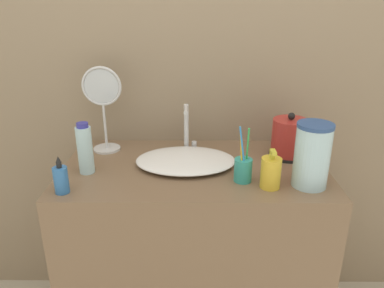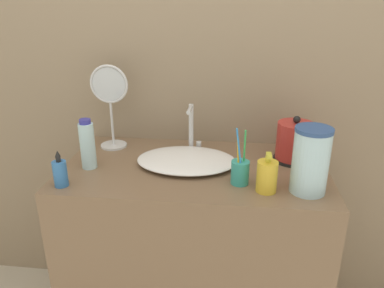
{
  "view_description": "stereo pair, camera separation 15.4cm",
  "coord_description": "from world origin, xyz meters",
  "px_view_note": "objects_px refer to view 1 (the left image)",
  "views": [
    {
      "loc": [
        -0.0,
        -1.13,
        1.54
      ],
      "look_at": [
        -0.01,
        0.3,
        0.98
      ],
      "focal_mm": 35.0,
      "sensor_mm": 36.0,
      "label": 1
    },
    {
      "loc": [
        0.15,
        -1.12,
        1.54
      ],
      "look_at": [
        -0.01,
        0.3,
        0.98
      ],
      "focal_mm": 35.0,
      "sensor_mm": 36.0,
      "label": 2
    }
  ],
  "objects_px": {
    "water_pitcher": "(313,155)",
    "mouthwash_bottle": "(85,149)",
    "toothbrush_cup": "(243,169)",
    "shampoo_bottle": "(61,179)",
    "electric_kettle": "(290,139)",
    "lotion_bottle": "(271,172)",
    "vanity_mirror": "(103,103)",
    "faucet": "(188,127)"
  },
  "relations": [
    {
      "from": "toothbrush_cup",
      "to": "shampoo_bottle",
      "type": "relative_size",
      "value": 1.56
    },
    {
      "from": "lotion_bottle",
      "to": "vanity_mirror",
      "type": "height_order",
      "value": "vanity_mirror"
    },
    {
      "from": "electric_kettle",
      "to": "shampoo_bottle",
      "type": "bearing_deg",
      "value": -159.36
    },
    {
      "from": "electric_kettle",
      "to": "shampoo_bottle",
      "type": "xyz_separation_m",
      "value": [
        -0.9,
        -0.34,
        -0.03
      ]
    },
    {
      "from": "water_pitcher",
      "to": "shampoo_bottle",
      "type": "bearing_deg",
      "value": -176.13
    },
    {
      "from": "toothbrush_cup",
      "to": "lotion_bottle",
      "type": "relative_size",
      "value": 1.46
    },
    {
      "from": "shampoo_bottle",
      "to": "vanity_mirror",
      "type": "bearing_deg",
      "value": 79.97
    },
    {
      "from": "faucet",
      "to": "vanity_mirror",
      "type": "bearing_deg",
      "value": 178.95
    },
    {
      "from": "lotion_bottle",
      "to": "water_pitcher",
      "type": "xyz_separation_m",
      "value": [
        0.15,
        0.02,
        0.06
      ]
    },
    {
      "from": "mouthwash_bottle",
      "to": "toothbrush_cup",
      "type": "bearing_deg",
      "value": -6.77
    },
    {
      "from": "lotion_bottle",
      "to": "water_pitcher",
      "type": "distance_m",
      "value": 0.16
    },
    {
      "from": "mouthwash_bottle",
      "to": "faucet",
      "type": "bearing_deg",
      "value": 30.26
    },
    {
      "from": "water_pitcher",
      "to": "mouthwash_bottle",
      "type": "bearing_deg",
      "value": 172.93
    },
    {
      "from": "mouthwash_bottle",
      "to": "water_pitcher",
      "type": "bearing_deg",
      "value": -7.07
    },
    {
      "from": "toothbrush_cup",
      "to": "lotion_bottle",
      "type": "distance_m",
      "value": 0.11
    },
    {
      "from": "toothbrush_cup",
      "to": "shampoo_bottle",
      "type": "height_order",
      "value": "toothbrush_cup"
    },
    {
      "from": "faucet",
      "to": "vanity_mirror",
      "type": "xyz_separation_m",
      "value": [
        -0.38,
        0.01,
        0.11
      ]
    },
    {
      "from": "electric_kettle",
      "to": "mouthwash_bottle",
      "type": "xyz_separation_m",
      "value": [
        -0.85,
        -0.17,
        0.02
      ]
    },
    {
      "from": "toothbrush_cup",
      "to": "shampoo_bottle",
      "type": "xyz_separation_m",
      "value": [
        -0.67,
        -0.1,
        0.0
      ]
    },
    {
      "from": "faucet",
      "to": "lotion_bottle",
      "type": "height_order",
      "value": "faucet"
    },
    {
      "from": "mouthwash_bottle",
      "to": "vanity_mirror",
      "type": "height_order",
      "value": "vanity_mirror"
    },
    {
      "from": "mouthwash_bottle",
      "to": "water_pitcher",
      "type": "xyz_separation_m",
      "value": [
        0.87,
        -0.11,
        0.02
      ]
    },
    {
      "from": "toothbrush_cup",
      "to": "lotion_bottle",
      "type": "xyz_separation_m",
      "value": [
        0.1,
        -0.05,
        0.01
      ]
    },
    {
      "from": "electric_kettle",
      "to": "toothbrush_cup",
      "type": "distance_m",
      "value": 0.34
    },
    {
      "from": "vanity_mirror",
      "to": "faucet",
      "type": "bearing_deg",
      "value": -1.05
    },
    {
      "from": "electric_kettle",
      "to": "shampoo_bottle",
      "type": "height_order",
      "value": "electric_kettle"
    },
    {
      "from": "lotion_bottle",
      "to": "vanity_mirror",
      "type": "distance_m",
      "value": 0.8
    },
    {
      "from": "shampoo_bottle",
      "to": "vanity_mirror",
      "type": "relative_size",
      "value": 0.37
    },
    {
      "from": "faucet",
      "to": "vanity_mirror",
      "type": "height_order",
      "value": "vanity_mirror"
    },
    {
      "from": "toothbrush_cup",
      "to": "vanity_mirror",
      "type": "relative_size",
      "value": 0.58
    },
    {
      "from": "faucet",
      "to": "mouthwash_bottle",
      "type": "relative_size",
      "value": 1.03
    },
    {
      "from": "faucet",
      "to": "water_pitcher",
      "type": "xyz_separation_m",
      "value": [
        0.46,
        -0.34,
        0.01
      ]
    },
    {
      "from": "lotion_bottle",
      "to": "electric_kettle",
      "type": "bearing_deg",
      "value": 65.23
    },
    {
      "from": "faucet",
      "to": "toothbrush_cup",
      "type": "relative_size",
      "value": 0.97
    },
    {
      "from": "vanity_mirror",
      "to": "electric_kettle",
      "type": "bearing_deg",
      "value": -5.05
    },
    {
      "from": "electric_kettle",
      "to": "water_pitcher",
      "type": "bearing_deg",
      "value": -86.96
    },
    {
      "from": "faucet",
      "to": "water_pitcher",
      "type": "bearing_deg",
      "value": -36.44
    },
    {
      "from": "toothbrush_cup",
      "to": "water_pitcher",
      "type": "height_order",
      "value": "water_pitcher"
    },
    {
      "from": "water_pitcher",
      "to": "faucet",
      "type": "bearing_deg",
      "value": 143.56
    },
    {
      "from": "faucet",
      "to": "lotion_bottle",
      "type": "relative_size",
      "value": 1.42
    },
    {
      "from": "lotion_bottle",
      "to": "water_pitcher",
      "type": "relative_size",
      "value": 0.62
    },
    {
      "from": "electric_kettle",
      "to": "mouthwash_bottle",
      "type": "bearing_deg",
      "value": -168.79
    }
  ]
}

